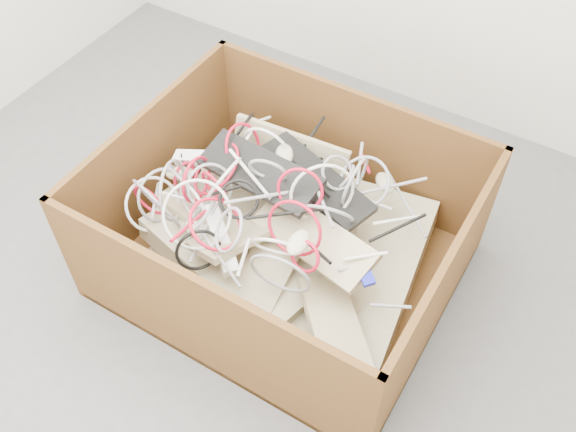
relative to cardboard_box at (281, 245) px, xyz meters
The scene contains 9 objects.
ground 0.36m from the cardboard_box, 121.14° to the right, with size 3.00×3.00×0.00m, color #4E4E50.
room_shell 1.16m from the cardboard_box, 121.14° to the right, with size 3.04×3.04×2.50m.
cardboard_box is the anchor object (origin of this frame).
keyboard_pile 0.14m from the cardboard_box, ahead, with size 1.10×0.84×0.38m.
mice_scatter 0.23m from the cardboard_box, 160.95° to the left, with size 0.81×0.61×0.20m.
power_strip_left 0.43m from the cardboard_box, behind, with size 0.29×0.05×0.04m, color white.
power_strip_right 0.31m from the cardboard_box, 118.42° to the right, with size 0.27×0.05×0.04m, color white.
vga_plug 0.46m from the cardboard_box, 15.76° to the right, with size 0.04×0.04×0.02m, color #0B13AB.
cable_tangle 0.29m from the cardboard_box, 166.11° to the right, with size 1.14×0.83×0.43m.
Camera 1 is at (0.97, -0.99, 2.08)m, focal length 40.58 mm.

